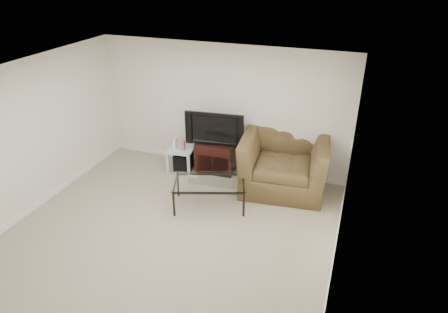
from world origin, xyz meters
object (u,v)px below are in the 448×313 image
(television, at_px, (216,127))
(subwoofer, at_px, (184,162))
(tv_stand, at_px, (216,156))
(recliner, at_px, (284,155))
(coffee_table, at_px, (210,194))
(side_table, at_px, (182,159))

(television, xyz_separation_m, subwoofer, (-0.65, -0.15, -0.79))
(tv_stand, distance_m, subwoofer, 0.69)
(television, bearing_deg, recliner, -13.18)
(television, relative_size, coffee_table, 0.85)
(side_table, height_order, coffee_table, coffee_table)
(subwoofer, distance_m, coffee_table, 1.47)
(tv_stand, height_order, recliner, recliner)
(tv_stand, bearing_deg, subwoofer, -166.50)
(tv_stand, distance_m, television, 0.64)
(tv_stand, bearing_deg, side_table, -165.33)
(side_table, bearing_deg, recliner, 0.00)
(subwoofer, relative_size, recliner, 0.23)
(tv_stand, height_order, television, television)
(side_table, xyz_separation_m, recliner, (2.08, 0.00, 0.45))
(television, distance_m, subwoofer, 1.04)
(side_table, distance_m, coffee_table, 1.47)
(tv_stand, relative_size, subwoofer, 2.11)
(subwoofer, bearing_deg, coffee_table, -47.11)
(tv_stand, xyz_separation_m, television, (0.00, -0.03, 0.64))
(subwoofer, height_order, recliner, recliner)
(side_table, height_order, recliner, recliner)
(television, height_order, coffee_table, television)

